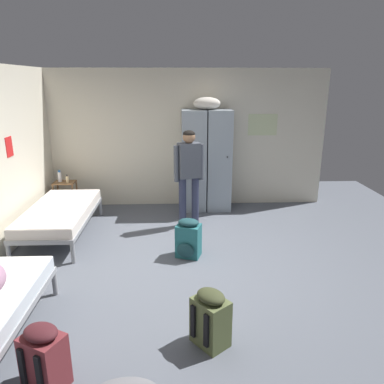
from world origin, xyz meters
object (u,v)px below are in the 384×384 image
Objects in this scene: locker_bank at (206,158)px; backpack_maroon at (45,357)px; person_traveler at (189,169)px; backpack_olive at (211,319)px; lotion_bottle at (67,179)px; water_bottle at (60,177)px; bed_left_rear at (60,213)px; backpack_teal at (188,239)px; shelf_unit at (66,194)px.

backpack_maroon is at bearing -110.57° from locker_bank.
person_traveler is at bearing 69.90° from backpack_maroon.
locker_bank is 3.86m from backpack_olive.
water_bottle is at bearing 158.20° from lotion_bottle.
bed_left_rear is at bearing -169.18° from person_traveler.
bed_left_rear is 2.12m from backpack_teal.
locker_bank reaches higher than person_traveler.
locker_bank is at bearing 1.73° from shelf_unit.
backpack_maroon is (-1.19, -2.22, 0.00)m from backpack_teal.
backpack_olive is at bearing -93.58° from locker_bank.
person_traveler reaches higher than backpack_olive.
lotion_bottle reaches higher than backpack_olive.
locker_bank is 3.76× the size of backpack_maroon.
locker_bank is 1.30× the size of person_traveler.
backpack_olive is at bearing -87.81° from person_traveler.
locker_bank reaches higher than bed_left_rear.
backpack_teal is (2.21, -1.93, -0.09)m from shelf_unit.
lotion_bottle is 0.26× the size of backpack_olive.
water_bottle is (-0.33, 1.17, 0.29)m from bed_left_rear.
backpack_maroon is 1.00× the size of backpack_olive.
shelf_unit reaches higher than bed_left_rear.
water_bottle is 4.33m from backpack_maroon.
lotion_bottle is 0.26× the size of backpack_teal.
lotion_bottle reaches higher than shelf_unit.
backpack_teal is (2.14, -1.89, -0.37)m from lotion_bottle.
locker_bank is 0.91m from person_traveler.
locker_bank is 2.72m from bed_left_rear.
person_traveler is 1.36m from backpack_teal.
person_traveler reaches higher than backpack_teal.
shelf_unit is 1.04× the size of backpack_teal.
lotion_bottle is 0.26× the size of backpack_maroon.
water_bottle is at bearing -178.75° from locker_bank.
locker_bank is 2.71m from water_bottle.
water_bottle is at bearing 161.43° from person_traveler.
shelf_unit is 0.30m from lotion_bottle.
water_bottle reaches higher than backpack_teal.
locker_bank reaches higher than backpack_olive.
backpack_olive is at bearing -57.40° from shelf_unit.
locker_bank is at bearing 78.90° from backpack_teal.
shelf_unit reaches higher than backpack_olive.
lotion_bottle is at bearing 161.66° from person_traveler.
backpack_olive is (0.16, -1.78, 0.00)m from backpack_teal.
locker_bank is 3.63× the size of shelf_unit.
backpack_maroon is at bearing -75.56° from bed_left_rear.
backpack_olive is (0.11, -2.94, -0.70)m from person_traveler.
bed_left_rear is 3.45× the size of backpack_maroon.
locker_bank reaches higher than shelf_unit.
backpack_teal is at bearing -41.41° from lotion_bottle.
person_traveler is 2.91× the size of backpack_teal.
person_traveler is 2.91× the size of backpack_maroon.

